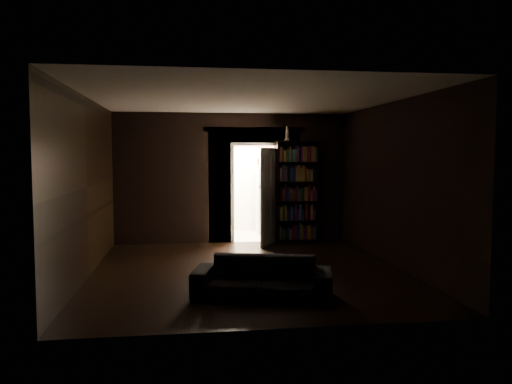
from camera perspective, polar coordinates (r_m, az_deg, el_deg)
ground at (r=8.27m, az=-1.03°, el=-9.03°), size 5.50×5.50×0.00m
room_walls at (r=9.11m, az=-1.92°, el=2.89°), size 5.02×5.61×2.84m
kitchen_alcove at (r=11.97m, az=-0.90°, el=0.95°), size 2.20×1.80×2.60m
sofa at (r=6.73m, az=0.72°, el=-9.05°), size 1.97×1.22×0.70m
bookshelf at (r=10.83m, az=4.66°, el=0.01°), size 0.90×0.33×2.20m
refrigerator at (r=12.24m, az=1.80°, el=-0.78°), size 0.93×0.90×1.65m
door at (r=10.53m, az=1.48°, el=-0.51°), size 0.48×0.76×2.05m
figurine at (r=10.80m, az=3.59°, el=6.70°), size 0.14×0.14×0.32m
bottles at (r=12.20m, az=1.45°, el=3.63°), size 0.57×0.24×0.23m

